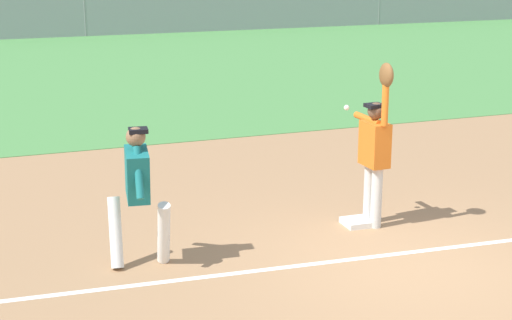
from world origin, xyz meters
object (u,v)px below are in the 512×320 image
at_px(runner, 138,187).
at_px(parked_car_red, 61,14).
at_px(first_base, 357,222).
at_px(fielder, 375,147).
at_px(baseball, 347,108).
at_px(parked_car_green, 177,10).

xyz_separation_m(runner, parked_car_red, (2.40, 26.88, -0.32)).
distance_m(first_base, fielder, 1.10).
bearing_deg(first_base, fielder, -21.83).
distance_m(runner, baseball, 3.14).
height_order(first_base, parked_car_red, parked_car_red).
relative_size(baseball, parked_car_red, 0.02).
height_order(fielder, runner, fielder).
xyz_separation_m(runner, baseball, (3.01, 0.62, 0.62)).
height_order(baseball, parked_car_green, baseball).
bearing_deg(parked_car_green, parked_car_red, -175.73).
relative_size(fielder, runner, 1.33).
bearing_deg(parked_car_green, baseball, -99.08).
bearing_deg(baseball, parked_car_green, 80.19).
relative_size(fielder, parked_car_red, 0.51).
height_order(baseball, parked_car_red, baseball).
distance_m(parked_car_red, parked_car_green, 5.22).
distance_m(fielder, runner, 3.32).
bearing_deg(parked_car_red, runner, -98.14).
relative_size(first_base, fielder, 0.17).
bearing_deg(first_base, runner, -172.82).
bearing_deg(runner, parked_car_green, 81.88).
bearing_deg(parked_car_green, runner, -104.89).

